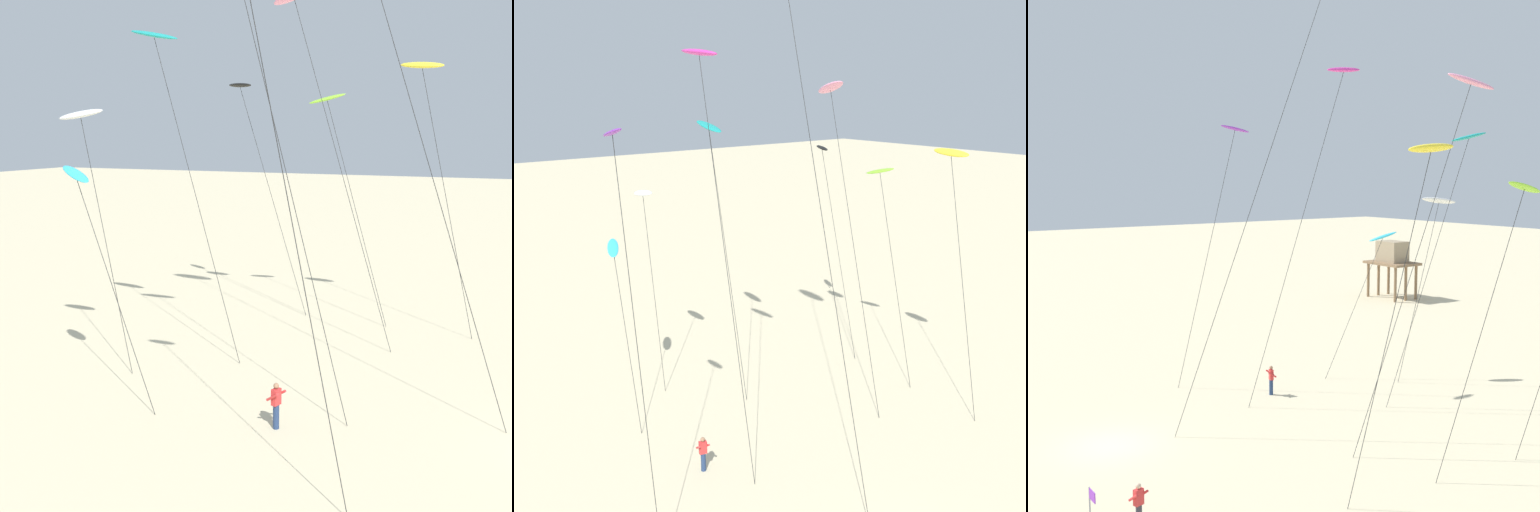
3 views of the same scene
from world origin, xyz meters
The scene contains 13 objects.
ground_plane centered at (0.00, 0.00, 0.00)m, with size 260.00×260.00×0.00m, color beige.
kite_yellow centered at (11.73, 8.16, 13.20)m, with size 1.18×4.30×13.62m.
kite_pink centered at (8.70, 13.74, 16.31)m, with size 2.02×6.78×16.96m.
kite_teal centered at (4.34, 18.76, 14.19)m, with size 1.49×5.97×14.78m.
kite_cyan centered at (-1.92, 18.44, 8.46)m, with size 1.51×4.68×8.96m.
kite_white centered at (0.89, 20.33, 10.75)m, with size 1.06×3.80×11.21m.
kite_magenta centered at (0.33, 13.31, 17.67)m, with size 1.66×6.56×18.21m.
kite_purple centered at (-5.46, 9.93, 14.45)m, with size 1.16×4.43×15.29m.
kite_lime centered at (12.18, 13.06, 11.61)m, with size 1.15×4.83×12.23m.
kite_flyer_nearest centered at (7.96, -1.96, 0.89)m, with size 0.63×0.65×1.67m.
kite_flyer_middle centered at (-2.06, 10.30, 0.89)m, with size 0.66×0.64×1.67m.
stilt_house centered at (-21.47, 37.89, 4.18)m, with size 4.94×3.51×5.77m.
marker_flag centered at (8.34, -3.77, 1.49)m, with size 0.56×0.05×2.10m.
Camera 3 is at (30.16, -11.16, 12.34)m, focal length 49.50 mm.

